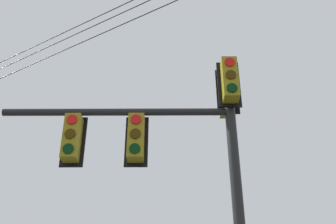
{
  "coord_description": "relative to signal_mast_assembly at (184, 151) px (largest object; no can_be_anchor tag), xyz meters",
  "views": [
    {
      "loc": [
        0.64,
        -7.59,
        1.62
      ],
      "look_at": [
        -0.74,
        -0.68,
        5.63
      ],
      "focal_mm": 44.77,
      "sensor_mm": 36.0,
      "label": 1
    }
  ],
  "objects": [
    {
      "name": "signal_mast_assembly",
      "position": [
        0.0,
        0.0,
        0.0
      ],
      "size": [
        4.58,
        1.4,
        6.7
      ],
      "color": "black",
      "rests_on": "ground"
    }
  ]
}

